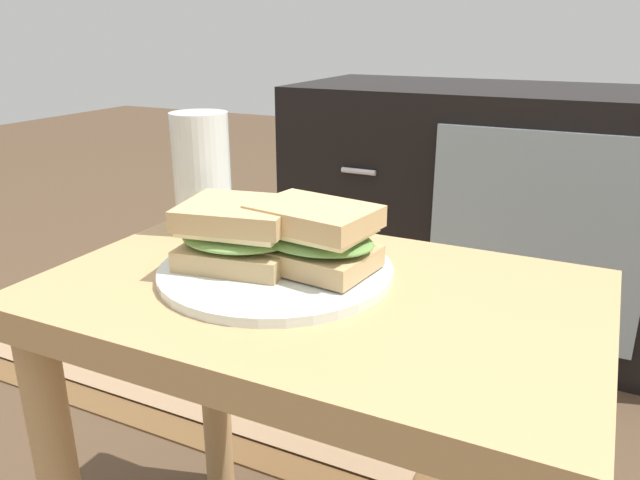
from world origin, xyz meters
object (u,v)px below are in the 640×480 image
plate (276,270)px  sandwich_back (314,237)px  sandwich_front (237,235)px  beer_glass (202,174)px  tv_cabinet (495,210)px

plate → sandwich_back: (0.04, 0.01, 0.04)m
sandwich_front → plate: bearing=16.9°
plate → sandwich_front: (-0.04, -0.01, 0.04)m
sandwich_front → beer_glass: beer_glass is taller
plate → beer_glass: 0.20m
sandwich_back → beer_glass: beer_glass is taller
sandwich_front → sandwich_back: bearing=16.9°
tv_cabinet → beer_glass: (-0.23, -0.85, 0.24)m
sandwich_back → plate: bearing=-163.1°
tv_cabinet → sandwich_back: (-0.03, -0.93, 0.21)m
tv_cabinet → sandwich_front: (-0.11, -0.95, 0.21)m
beer_glass → sandwich_back: bearing=-22.6°
sandwich_back → beer_glass: size_ratio=0.94×
plate → sandwich_front: sandwich_front is taller
sandwich_back → sandwich_front: bearing=-163.1°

